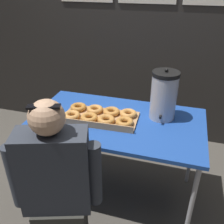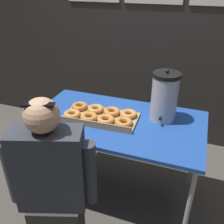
% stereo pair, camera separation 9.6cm
% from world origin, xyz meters
% --- Properties ---
extents(ground_plane, '(12.00, 12.00, 0.00)m').
position_xyz_m(ground_plane, '(0.00, 0.00, 0.00)').
color(ground_plane, '#4C473F').
extents(back_wall, '(6.00, 0.11, 2.43)m').
position_xyz_m(back_wall, '(0.00, 1.10, 1.22)').
color(back_wall, '#282623').
rests_on(back_wall, ground).
extents(folding_table, '(1.30, 0.73, 0.75)m').
position_xyz_m(folding_table, '(0.00, 0.00, 0.70)').
color(folding_table, '#1E479E').
rests_on(folding_table, ground).
extents(donut_box, '(0.57, 0.31, 0.05)m').
position_xyz_m(donut_box, '(-0.12, -0.02, 0.78)').
color(donut_box, tan).
rests_on(donut_box, folding_table).
extents(coffee_urn, '(0.20, 0.22, 0.39)m').
position_xyz_m(coffee_urn, '(0.32, 0.14, 0.94)').
color(coffee_urn, '#B7B7BC').
rests_on(coffee_urn, folding_table).
extents(cell_phone, '(0.12, 0.17, 0.01)m').
position_xyz_m(cell_phone, '(-0.52, -0.17, 0.76)').
color(cell_phone, '#2D334C').
rests_on(cell_phone, folding_table).
extents(person_seated, '(0.52, 0.31, 1.17)m').
position_xyz_m(person_seated, '(-0.21, -0.60, 0.56)').
color(person_seated, '#33332D').
rests_on(person_seated, ground).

